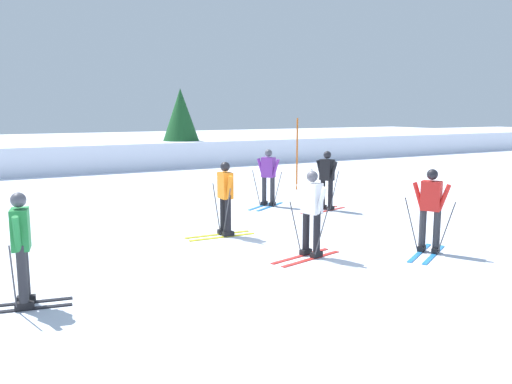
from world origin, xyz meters
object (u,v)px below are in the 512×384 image
conifer_far_left (181,118)px  skier_red (431,208)px  skier_orange (225,196)px  skier_black (327,179)px  skier_white (311,211)px  skier_purple (268,176)px  skier_green (21,246)px  trail_marker_pole (297,154)px

conifer_far_left → skier_red: bearing=-95.8°
skier_orange → skier_black: bearing=20.0°
skier_white → skier_orange: size_ratio=1.00×
skier_purple → skier_orange: (-2.79, -2.82, 0.00)m
skier_black → skier_orange: same height
skier_purple → conifer_far_left: conifer_far_left is taller
skier_white → skier_black: 5.01m
skier_red → skier_green: size_ratio=1.00×
skier_green → skier_orange: size_ratio=1.00×
skier_orange → conifer_far_left: 16.19m
skier_purple → skier_black: 1.79m
skier_red → skier_green: bearing=174.4°
skier_red → conifer_far_left: size_ratio=0.43×
skier_white → trail_marker_pole: trail_marker_pole is taller
skier_black → skier_white: bearing=-129.9°
skier_white → skier_orange: (-0.71, 2.42, 0.00)m
skier_purple → skier_black: size_ratio=1.00×
skier_purple → conifer_far_left: (2.07, 12.55, 1.51)m
skier_black → conifer_far_left: 14.06m
skier_red → skier_black: bearing=78.7°
trail_marker_pole → conifer_far_left: conifer_far_left is taller
skier_orange → trail_marker_pole: 7.45m
skier_purple → conifer_far_left: 12.81m
skier_red → conifer_far_left: (1.89, 18.70, 1.51)m
skier_green → skier_red: bearing=-5.6°
skier_white → conifer_far_left: size_ratio=0.43×
skier_red → skier_orange: size_ratio=1.00×
skier_red → skier_black: same height
trail_marker_pole → skier_green: bearing=-141.9°
trail_marker_pole → skier_black: bearing=-111.1°
skier_purple → skier_white: same height
skier_orange → trail_marker_pole: bearing=43.9°
skier_white → skier_black: bearing=50.1°
skier_red → conifer_far_left: 18.86m
skier_white → conifer_far_left: (4.15, 17.79, 1.51)m
skier_red → skier_green: (-7.50, 0.74, -0.00)m
skier_purple → skier_white: size_ratio=1.00×
skier_red → skier_black: size_ratio=1.00×
skier_red → skier_purple: size_ratio=1.00×
conifer_far_left → skier_green: bearing=-117.6°
skier_red → skier_white: 2.45m
skier_green → skier_orange: bearing=29.8°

